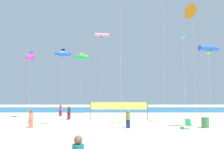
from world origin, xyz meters
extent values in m
plane|color=beige|center=(0.00, 0.00, 0.00)|extent=(120.00, 120.00, 0.00)
cube|color=#1E6B99|center=(0.00, 32.60, 0.00)|extent=(120.00, 20.00, 0.01)
sphere|color=brown|center=(-2.73, -9.71, 1.52)|extent=(0.28, 0.28, 0.28)
cube|color=maroon|center=(-7.10, 11.00, 0.39)|extent=(0.37, 0.22, 0.78)
cylinder|color=#2D2D33|center=(-7.10, 11.00, 1.10)|extent=(0.39, 0.39, 0.64)
sphere|color=#997051|center=(-7.10, 11.00, 1.56)|extent=(0.29, 0.29, 0.29)
cube|color=#EA7260|center=(-9.14, 3.52, 0.39)|extent=(0.37, 0.22, 0.78)
cylinder|color=#EA7260|center=(-9.14, 3.52, 1.10)|extent=(0.39, 0.39, 0.64)
sphere|color=brown|center=(-9.14, 3.52, 1.56)|extent=(0.29, 0.29, 0.29)
cube|color=navy|center=(-0.18, 3.44, 0.38)|extent=(0.37, 0.22, 0.77)
cylinder|color=olive|center=(-0.18, 3.44, 1.09)|extent=(0.39, 0.39, 0.63)
sphere|color=#997051|center=(-0.18, 3.44, 1.54)|extent=(0.28, 0.28, 0.28)
cube|color=maroon|center=(-9.32, 15.87, 0.40)|extent=(0.38, 0.23, 0.80)
cylinder|color=#7A3872|center=(-9.32, 15.87, 1.13)|extent=(0.40, 0.40, 0.66)
sphere|color=brown|center=(-9.32, 15.87, 1.60)|extent=(0.29, 0.29, 0.29)
cube|color=#1E8C4C|center=(5.23, 2.85, 0.32)|extent=(0.52, 0.48, 0.03)
cube|color=#1E8C4C|center=(5.23, 3.14, 0.60)|extent=(0.52, 0.23, 0.57)
cylinder|color=silver|center=(5.23, 2.71, 0.16)|extent=(0.03, 0.03, 0.32)
cylinder|color=silver|center=(5.23, 2.99, 0.16)|extent=(0.03, 0.03, 0.32)
cylinder|color=#3F7F4C|center=(7.00, 3.61, 0.48)|extent=(0.68, 0.68, 0.97)
cylinder|color=#4C4C51|center=(-4.36, 10.65, 1.20)|extent=(0.08, 0.08, 2.40)
cylinder|color=#4C4C51|center=(2.75, 10.30, 1.20)|extent=(0.08, 0.08, 2.40)
cube|color=#EAE566|center=(-0.81, 10.47, 1.73)|extent=(7.10, 0.37, 0.90)
cube|color=#19727A|center=(4.56, 2.70, 0.12)|extent=(0.30, 0.15, 0.24)
cylinder|color=silver|center=(-6.53, 17.95, 4.63)|extent=(0.01, 0.01, 9.27)
ellipsoid|color=green|center=(-6.53, 17.95, 9.27)|extent=(2.44, 0.91, 0.89)
cube|color=yellow|center=(-6.53, 17.95, 9.63)|extent=(0.48, 0.06, 0.60)
cylinder|color=silver|center=(7.53, 3.44, 3.71)|extent=(0.01, 0.01, 7.42)
cylinder|color=blue|center=(7.53, 3.44, 7.42)|extent=(2.05, 1.06, 0.54)
sphere|color=#8CD833|center=(7.53, 3.44, 7.05)|extent=(0.33, 0.33, 0.33)
cylinder|color=silver|center=(-12.91, 12.92, 4.19)|extent=(0.01, 0.01, 8.38)
ellipsoid|color=#D833A5|center=(-12.91, 12.92, 8.38)|extent=(0.91, 2.71, 1.54)
cube|color=blue|center=(-12.91, 12.92, 8.77)|extent=(0.51, 0.06, 0.64)
cylinder|color=silver|center=(3.40, 3.95, 6.65)|extent=(0.01, 0.01, 13.30)
cylinder|color=silver|center=(-3.37, 18.89, 6.62)|extent=(0.01, 0.01, 13.24)
cylinder|color=pink|center=(-3.37, 18.89, 13.24)|extent=(2.42, 0.72, 0.52)
sphere|color=blue|center=(-3.37, 18.89, 12.89)|extent=(0.31, 0.31, 0.31)
cylinder|color=silver|center=(-6.61, 4.83, 3.59)|extent=(0.01, 0.01, 7.19)
ellipsoid|color=blue|center=(-6.61, 4.83, 7.19)|extent=(1.94, 1.52, 0.79)
cube|color=black|center=(-6.61, 4.83, 7.46)|extent=(0.37, 0.06, 0.46)
cylinder|color=silver|center=(5.88, 5.72, 4.57)|extent=(0.01, 0.01, 9.14)
pyramid|color=#26BFCC|center=(5.85, 5.73, 9.20)|extent=(0.74, 0.74, 0.38)
cylinder|color=silver|center=(7.45, 6.96, 6.25)|extent=(0.01, 0.01, 12.50)
cone|color=orange|center=(7.45, 6.96, 12.50)|extent=(1.25, 1.79, 1.76)
cylinder|color=silver|center=(-0.76, 5.67, 9.27)|extent=(0.01, 0.01, 18.55)
camera|label=1|loc=(-1.65, -16.82, 2.89)|focal=34.82mm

